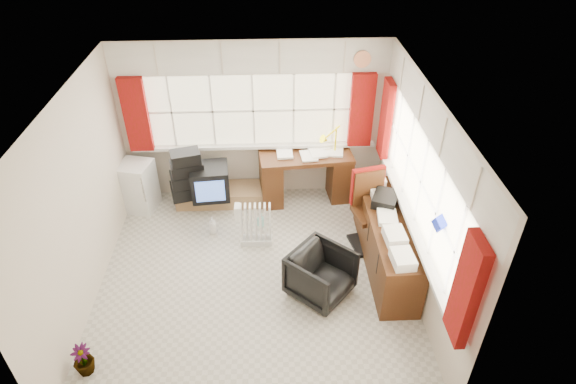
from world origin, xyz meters
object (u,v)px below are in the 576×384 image
at_px(office_chair, 321,274).
at_px(crt_tv, 210,182).
at_px(desk, 305,173).
at_px(tv_bench, 222,195).
at_px(desk_lamp, 336,133).
at_px(task_chair, 369,205).
at_px(credenza, 386,240).
at_px(radiator, 256,228).
at_px(mini_fridge, 138,186).

bearing_deg(office_chair, crt_tv, 80.64).
distance_m(desk, tv_bench, 1.37).
bearing_deg(desk_lamp, task_chair, -72.98).
bearing_deg(credenza, desk, 120.79).
bearing_deg(crt_tv, credenza, -28.94).
bearing_deg(desk_lamp, radiator, -137.41).
height_order(credenza, crt_tv, credenza).
distance_m(radiator, credenza, 1.79).
bearing_deg(task_chair, office_chair, -126.73).
relative_size(task_chair, crt_tv, 1.91).
relative_size(task_chair, credenza, 0.57).
distance_m(task_chair, radiator, 1.60).
relative_size(task_chair, mini_fridge, 1.46).
bearing_deg(mini_fridge, tv_bench, 4.52).
bearing_deg(radiator, desk_lamp, 42.59).
xyz_separation_m(task_chair, office_chair, (-0.75, -1.01, -0.29)).
distance_m(desk_lamp, radiator, 1.87).
height_order(desk_lamp, task_chair, desk_lamp).
bearing_deg(office_chair, task_chair, 4.75).
bearing_deg(desk, crt_tv, -169.70).
relative_size(radiator, credenza, 0.33).
distance_m(radiator, crt_tv, 1.12).
height_order(radiator, crt_tv, crt_tv).
bearing_deg(mini_fridge, desk_lamp, 3.55).
bearing_deg(desk, desk_lamp, 1.16).
xyz_separation_m(desk_lamp, office_chair, (-0.41, -2.12, -0.82)).
relative_size(desk_lamp, credenza, 0.23).
xyz_separation_m(desk, office_chair, (0.04, -2.11, -0.13)).
xyz_separation_m(desk_lamp, mini_fridge, (-3.03, -0.19, -0.74)).
height_order(tv_bench, crt_tv, crt_tv).
relative_size(office_chair, tv_bench, 0.50).
height_order(desk_lamp, credenza, desk_lamp).
relative_size(desk_lamp, radiator, 0.70).
height_order(credenza, tv_bench, credenza).
height_order(office_chair, credenza, credenza).
distance_m(radiator, mini_fridge, 2.04).
distance_m(desk_lamp, mini_fridge, 3.12).
distance_m(desk_lamp, tv_bench, 2.05).
height_order(desk, office_chair, desk).
xyz_separation_m(desk_lamp, radiator, (-1.22, -1.12, -0.87)).
bearing_deg(radiator, credenza, -15.75).
distance_m(office_chair, radiator, 1.29).
distance_m(desk_lamp, office_chair, 2.31).
bearing_deg(radiator, office_chair, -50.81).
relative_size(crt_tv, mini_fridge, 0.76).
height_order(task_chair, office_chair, task_chair).
bearing_deg(mini_fridge, desk, 3.97).
bearing_deg(desk_lamp, desk, -178.84).
relative_size(credenza, crt_tv, 3.32).
bearing_deg(tv_bench, desk_lamp, 2.87).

